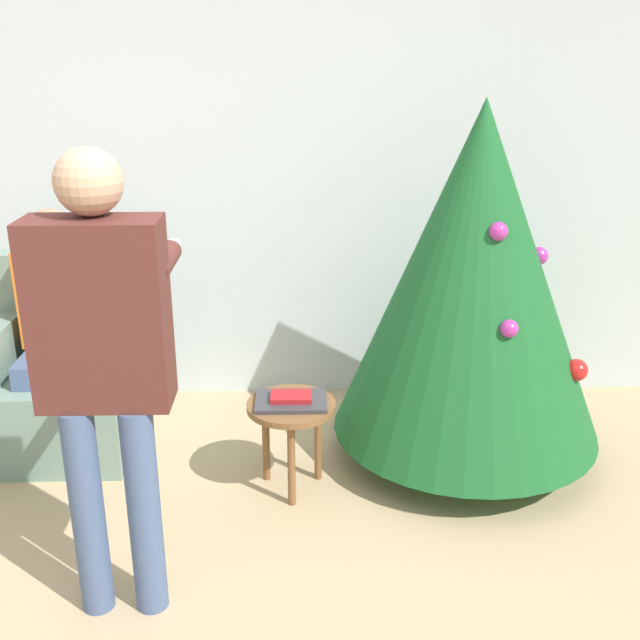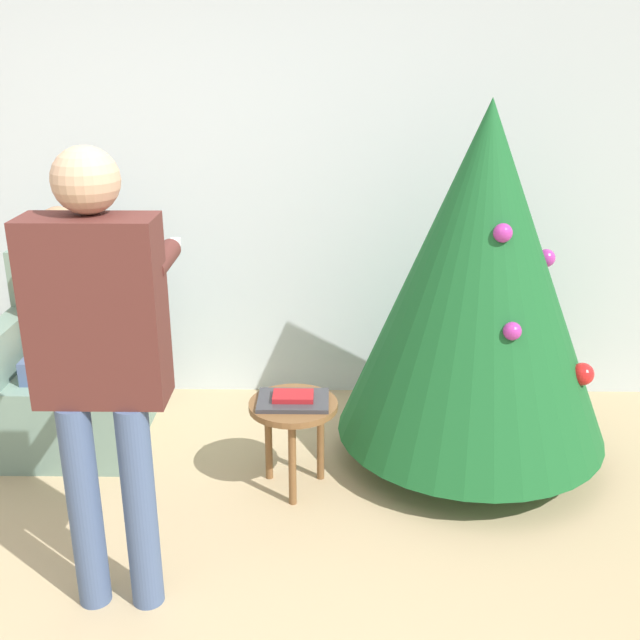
{
  "view_description": "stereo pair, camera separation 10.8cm",
  "coord_description": "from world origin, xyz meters",
  "px_view_note": "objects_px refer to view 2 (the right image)",
  "views": [
    {
      "loc": [
        0.41,
        -2.0,
        2.0
      ],
      "look_at": [
        0.48,
        0.88,
        0.95
      ],
      "focal_mm": 42.0,
      "sensor_mm": 36.0,
      "label": 1
    },
    {
      "loc": [
        0.52,
        -2.0,
        2.0
      ],
      "look_at": [
        0.48,
        0.88,
        0.95
      ],
      "focal_mm": 42.0,
      "sensor_mm": 36.0,
      "label": 2
    }
  ],
  "objects_px": {
    "christmas_tree": "(479,276)",
    "person_standing": "(100,346)",
    "side_stool": "(293,416)",
    "armchair": "(74,378)",
    "person_seated": "(64,320)"
  },
  "relations": [
    {
      "from": "side_stool",
      "to": "person_standing",
      "type": "bearing_deg",
      "value": -130.0
    },
    {
      "from": "person_seated",
      "to": "armchair",
      "type": "bearing_deg",
      "value": 90.0
    },
    {
      "from": "christmas_tree",
      "to": "side_stool",
      "type": "xyz_separation_m",
      "value": [
        -0.88,
        -0.3,
        -0.59
      ]
    },
    {
      "from": "person_standing",
      "to": "side_stool",
      "type": "relative_size",
      "value": 3.8
    },
    {
      "from": "christmas_tree",
      "to": "person_seated",
      "type": "bearing_deg",
      "value": 176.3
    },
    {
      "from": "armchair",
      "to": "person_seated",
      "type": "relative_size",
      "value": 0.79
    },
    {
      "from": "christmas_tree",
      "to": "side_stool",
      "type": "relative_size",
      "value": 4.0
    },
    {
      "from": "christmas_tree",
      "to": "person_standing",
      "type": "relative_size",
      "value": 1.05
    },
    {
      "from": "person_seated",
      "to": "side_stool",
      "type": "distance_m",
      "value": 1.3
    },
    {
      "from": "person_seated",
      "to": "side_stool",
      "type": "xyz_separation_m",
      "value": [
        1.19,
        -0.44,
        -0.31
      ]
    },
    {
      "from": "person_seated",
      "to": "side_stool",
      "type": "height_order",
      "value": "person_seated"
    },
    {
      "from": "christmas_tree",
      "to": "person_seated",
      "type": "xyz_separation_m",
      "value": [
        -2.07,
        0.13,
        -0.28
      ]
    },
    {
      "from": "armchair",
      "to": "person_standing",
      "type": "relative_size",
      "value": 0.58
    },
    {
      "from": "christmas_tree",
      "to": "armchair",
      "type": "bearing_deg",
      "value": 175.54
    },
    {
      "from": "person_standing",
      "to": "armchair",
      "type": "bearing_deg",
      "value": 114.92
    }
  ]
}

